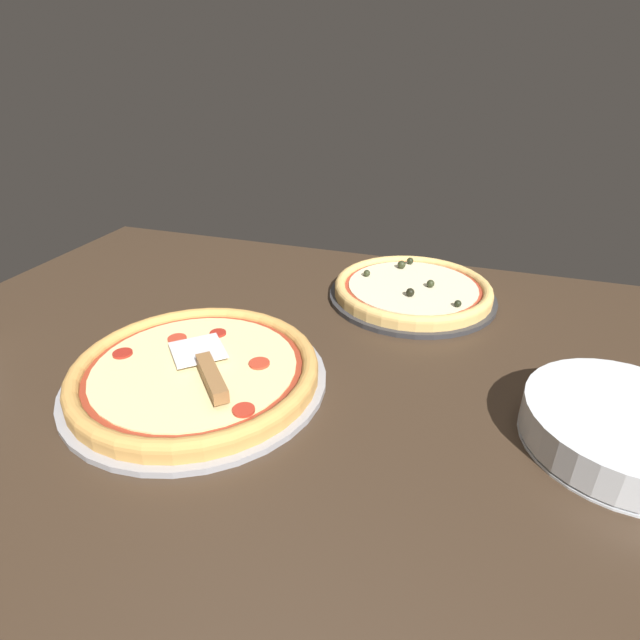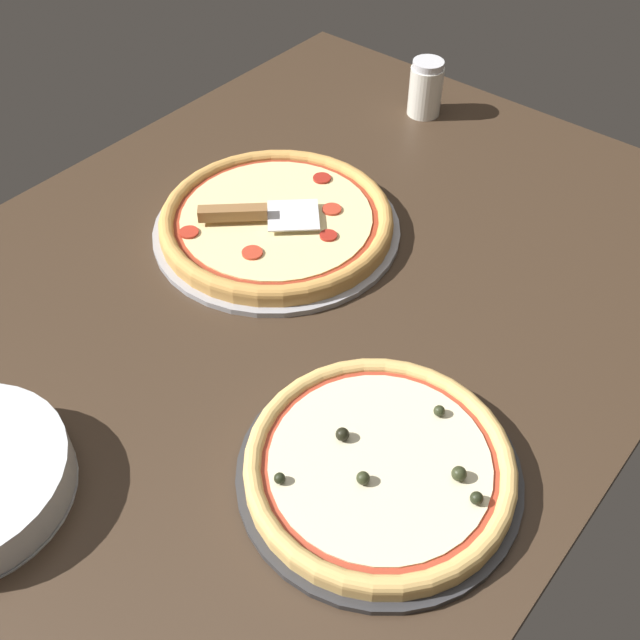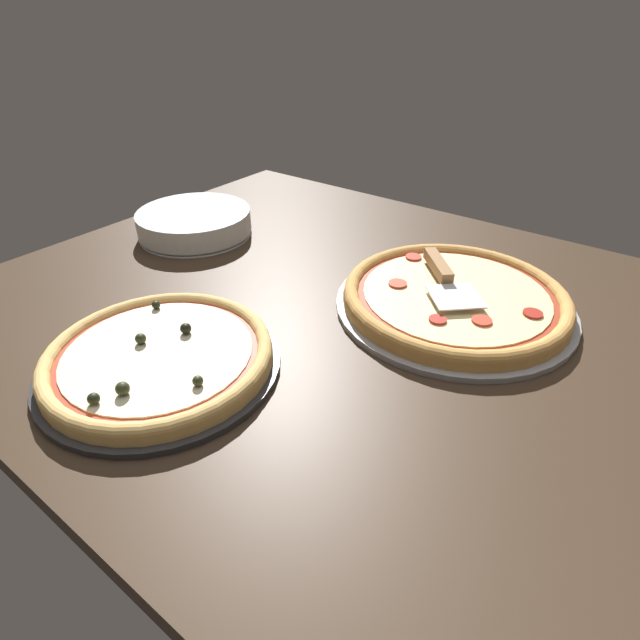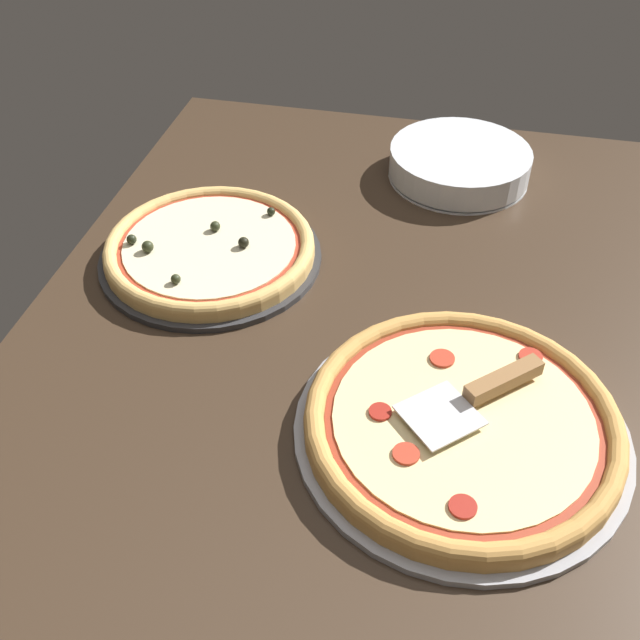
% 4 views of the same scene
% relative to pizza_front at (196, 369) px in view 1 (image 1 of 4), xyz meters
% --- Properties ---
extents(ground_plane, '(1.45, 1.06, 0.04)m').
position_rel_pizza_front_xyz_m(ground_plane, '(0.09, 0.11, -0.04)').
color(ground_plane, '#38281C').
extents(pizza_pan_front, '(0.41, 0.41, 0.01)m').
position_rel_pizza_front_xyz_m(pizza_pan_front, '(-0.00, -0.00, -0.02)').
color(pizza_pan_front, '#939399').
rests_on(pizza_pan_front, ground_plane).
extents(pizza_front, '(0.39, 0.39, 0.03)m').
position_rel_pizza_front_xyz_m(pizza_front, '(0.00, 0.00, 0.00)').
color(pizza_front, '#C68E47').
rests_on(pizza_front, pizza_pan_front).
extents(pizza_pan_back, '(0.35, 0.35, 0.01)m').
position_rel_pizza_front_xyz_m(pizza_pan_back, '(0.27, 0.42, -0.02)').
color(pizza_pan_back, '#2D2D30').
rests_on(pizza_pan_back, ground_plane).
extents(pizza_back, '(0.33, 0.33, 0.04)m').
position_rel_pizza_front_xyz_m(pizza_back, '(0.27, 0.42, -0.00)').
color(pizza_back, '#DBAD60').
rests_on(pizza_back, pizza_pan_back).
extents(serving_spatula, '(0.17, 0.18, 0.02)m').
position_rel_pizza_front_xyz_m(serving_spatula, '(0.04, -0.03, 0.02)').
color(serving_spatula, silver).
rests_on(serving_spatula, pizza_front).
extents(plate_stack, '(0.25, 0.25, 0.06)m').
position_rel_pizza_front_xyz_m(plate_stack, '(0.61, 0.05, 0.00)').
color(plate_stack, silver).
rests_on(plate_stack, ground_plane).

